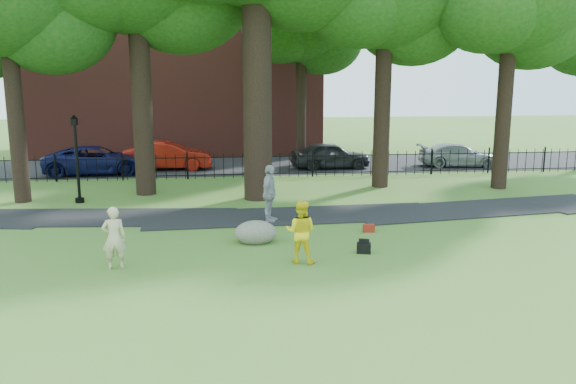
{
  "coord_description": "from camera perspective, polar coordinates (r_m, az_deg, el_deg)",
  "views": [
    {
      "loc": [
        -1.48,
        -14.62,
        4.47
      ],
      "look_at": [
        0.56,
        2.0,
        1.22
      ],
      "focal_mm": 35.0,
      "sensor_mm": 36.0,
      "label": 1
    }
  ],
  "objects": [
    {
      "name": "man",
      "position": [
        14.13,
        1.3,
        -4.05
      ],
      "size": [
        0.94,
        0.84,
        1.61
      ],
      "primitive_type": "imported",
      "rotation": [
        0.0,
        0.0,
        2.79
      ],
      "color": "yellow",
      "rests_on": "ground"
    },
    {
      "name": "grey_car",
      "position": [
        29.91,
        4.33,
        3.73
      ],
      "size": [
        4.25,
        1.92,
        1.42
      ],
      "primitive_type": "imported",
      "rotation": [
        0.0,
        0.0,
        1.63
      ],
      "color": "black",
      "rests_on": "ground"
    },
    {
      "name": "red_sedan",
      "position": [
        30.04,
        -12.06,
        3.62
      ],
      "size": [
        4.52,
        1.63,
        1.48
      ],
      "primitive_type": "imported",
      "rotation": [
        0.0,
        0.0,
        1.56
      ],
      "color": "maroon",
      "rests_on": "ground"
    },
    {
      "name": "iron_fence",
      "position": [
        26.94,
        -3.79,
        2.71
      ],
      "size": [
        44.0,
        0.04,
        1.2
      ],
      "color": "black",
      "rests_on": "ground"
    },
    {
      "name": "street",
      "position": [
        30.98,
        -4.2,
        2.67
      ],
      "size": [
        80.0,
        7.0,
        0.02
      ],
      "primitive_type": "cube",
      "color": "black",
      "rests_on": "ground"
    },
    {
      "name": "brick_building",
      "position": [
        38.74,
        -11.02,
        13.06
      ],
      "size": [
        18.0,
        8.0,
        12.0
      ],
      "primitive_type": "cube",
      "color": "maroon",
      "rests_on": "ground"
    },
    {
      "name": "backpack",
      "position": [
        15.2,
        7.71,
        -5.66
      ],
      "size": [
        0.42,
        0.33,
        0.28
      ],
      "primitive_type": "cube",
      "rotation": [
        0.0,
        0.0,
        -0.29
      ],
      "color": "black",
      "rests_on": "ground"
    },
    {
      "name": "footpath",
      "position": [
        19.22,
        0.61,
        -2.46
      ],
      "size": [
        36.07,
        3.85,
        0.03
      ],
      "primitive_type": "cube",
      "rotation": [
        0.0,
        0.0,
        0.03
      ],
      "color": "black",
      "rests_on": "ground"
    },
    {
      "name": "lamppost",
      "position": [
        22.53,
        -20.65,
        3.05
      ],
      "size": [
        0.33,
        0.33,
        3.33
      ],
      "rotation": [
        0.0,
        0.0,
        -0.03
      ],
      "color": "black",
      "rests_on": "ground"
    },
    {
      "name": "red_bag",
      "position": [
        17.35,
        8.2,
        -3.66
      ],
      "size": [
        0.36,
        0.25,
        0.23
      ],
      "primitive_type": "cube",
      "rotation": [
        0.0,
        0.0,
        -0.11
      ],
      "color": "maroon",
      "rests_on": "ground"
    },
    {
      "name": "pedestrian",
      "position": [
        18.23,
        -1.9,
        -0.17
      ],
      "size": [
        0.84,
        1.2,
        1.88
      ],
      "primitive_type": "imported",
      "rotation": [
        0.0,
        0.0,
        1.19
      ],
      "color": "#9B9B9F",
      "rests_on": "ground"
    },
    {
      "name": "navy_van",
      "position": [
        29.49,
        -18.85,
        3.07
      ],
      "size": [
        5.32,
        2.87,
        1.42
      ],
      "primitive_type": "imported",
      "rotation": [
        0.0,
        0.0,
        1.68
      ],
      "color": "#0D1143",
      "rests_on": "ground"
    },
    {
      "name": "boulder",
      "position": [
        16.01,
        -3.31,
        -3.94
      ],
      "size": [
        1.43,
        1.26,
        0.7
      ],
      "primitive_type": "ellipsoid",
      "rotation": [
        0.0,
        0.0,
        -0.36
      ],
      "color": "#5B544B",
      "rests_on": "ground"
    },
    {
      "name": "silver_car",
      "position": [
        31.93,
        16.91,
        3.6
      ],
      "size": [
        4.47,
        2.24,
        1.25
      ],
      "primitive_type": "imported",
      "rotation": [
        0.0,
        0.0,
        1.45
      ],
      "color": "#93969B",
      "rests_on": "ground"
    },
    {
      "name": "ground",
      "position": [
        15.36,
        -1.17,
        -5.92
      ],
      "size": [
        120.0,
        120.0,
        0.0
      ],
      "primitive_type": "plane",
      "color": "#456F27",
      "rests_on": "ground"
    },
    {
      "name": "woman",
      "position": [
        14.32,
        -17.26,
        -4.46
      ],
      "size": [
        0.62,
        0.46,
        1.56
      ],
      "primitive_type": "imported",
      "rotation": [
        0.0,
        0.0,
        3.31
      ],
      "color": "beige",
      "rests_on": "ground"
    }
  ]
}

